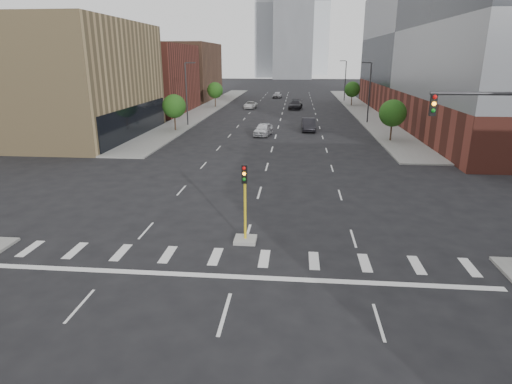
# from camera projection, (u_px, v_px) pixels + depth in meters

# --- Properties ---
(ground) EXTENTS (400.00, 400.00, 0.00)m
(ground) POSITION_uv_depth(u_px,v_px,m) (215.00, 346.00, 15.07)
(ground) COLOR black
(ground) RESTS_ON ground
(sidewalk_left_far) EXTENTS (5.00, 92.00, 0.15)m
(sidewalk_left_far) POSITION_uv_depth(u_px,v_px,m) (210.00, 107.00, 86.66)
(sidewalk_left_far) COLOR gray
(sidewalk_left_far) RESTS_ON ground
(sidewalk_right_far) EXTENTS (5.00, 92.00, 0.15)m
(sidewalk_right_far) POSITION_uv_depth(u_px,v_px,m) (360.00, 109.00, 83.96)
(sidewalk_right_far) COLOR gray
(sidewalk_right_far) RESTS_ON ground
(building_left_mid) EXTENTS (20.00, 24.00, 14.00)m
(building_left_mid) POSITION_uv_depth(u_px,v_px,m) (56.00, 80.00, 53.42)
(building_left_mid) COLOR tan
(building_left_mid) RESTS_ON ground
(building_left_far_a) EXTENTS (20.00, 22.00, 12.00)m
(building_left_far_a) POSITION_uv_depth(u_px,v_px,m) (133.00, 79.00, 78.40)
(building_left_far_a) COLOR brown
(building_left_far_a) RESTS_ON ground
(building_left_far_b) EXTENTS (20.00, 24.00, 13.00)m
(building_left_far_b) POSITION_uv_depth(u_px,v_px,m) (172.00, 71.00, 102.94)
(building_left_far_b) COLOR brown
(building_left_far_b) RESTS_ON ground
(building_right_main) EXTENTS (24.00, 70.00, 22.00)m
(building_right_main) POSITION_uv_depth(u_px,v_px,m) (473.00, 49.00, 66.08)
(building_right_main) COLOR brown
(building_right_main) RESTS_ON ground
(tower_left) EXTENTS (22.00, 22.00, 70.00)m
(tower_left) POSITION_uv_depth(u_px,v_px,m) (279.00, 5.00, 214.16)
(tower_left) COLOR #B2B7BC
(tower_left) RESTS_ON ground
(tower_right) EXTENTS (20.00, 20.00, 80.00)m
(tower_right) POSITION_uv_depth(u_px,v_px,m) (313.00, 3.00, 249.02)
(tower_right) COLOR #B2B7BC
(tower_right) RESTS_ON ground
(tower_mid) EXTENTS (18.00, 18.00, 44.00)m
(tower_mid) POSITION_uv_depth(u_px,v_px,m) (293.00, 30.00, 198.36)
(tower_mid) COLOR slate
(tower_mid) RESTS_ON ground
(median_traffic_signal) EXTENTS (1.20, 1.20, 4.40)m
(median_traffic_signal) POSITION_uv_depth(u_px,v_px,m) (245.00, 225.00, 23.29)
(median_traffic_signal) COLOR #999993
(median_traffic_signal) RESTS_ON ground
(streetlight_right_a) EXTENTS (1.60, 0.22, 9.07)m
(streetlight_right_a) POSITION_uv_depth(u_px,v_px,m) (369.00, 90.00, 64.58)
(streetlight_right_a) COLOR #2D2D30
(streetlight_right_a) RESTS_ON ground
(streetlight_right_b) EXTENTS (1.60, 0.22, 9.07)m
(streetlight_right_b) POSITION_uv_depth(u_px,v_px,m) (345.00, 79.00, 97.82)
(streetlight_right_b) COLOR #2D2D30
(streetlight_right_b) RESTS_ON ground
(streetlight_left) EXTENTS (1.60, 0.22, 9.07)m
(streetlight_left) POSITION_uv_depth(u_px,v_px,m) (187.00, 91.00, 62.24)
(streetlight_left) COLOR #2D2D30
(streetlight_left) RESTS_ON ground
(tree_left_near) EXTENTS (3.20, 3.20, 4.85)m
(tree_left_near) POSITION_uv_depth(u_px,v_px,m) (174.00, 106.00, 58.03)
(tree_left_near) COLOR #382619
(tree_left_near) RESTS_ON ground
(tree_left_far) EXTENTS (3.20, 3.20, 4.85)m
(tree_left_far) POSITION_uv_depth(u_px,v_px,m) (215.00, 90.00, 86.52)
(tree_left_far) COLOR #382619
(tree_left_far) RESTS_ON ground
(tree_right_near) EXTENTS (3.20, 3.20, 4.85)m
(tree_right_near) POSITION_uv_depth(u_px,v_px,m) (393.00, 113.00, 50.77)
(tree_right_near) COLOR #382619
(tree_right_near) RESTS_ON ground
(tree_right_far) EXTENTS (3.20, 3.20, 4.85)m
(tree_right_far) POSITION_uv_depth(u_px,v_px,m) (352.00, 89.00, 88.75)
(tree_right_far) COLOR #382619
(tree_right_far) RESTS_ON ground
(car_near_left) EXTENTS (2.62, 4.95, 1.60)m
(car_near_left) POSITION_uv_depth(u_px,v_px,m) (263.00, 129.00, 55.51)
(car_near_left) COLOR silver
(car_near_left) RESTS_ON ground
(car_mid_right) EXTENTS (1.91, 5.23, 1.71)m
(car_mid_right) POSITION_uv_depth(u_px,v_px,m) (308.00, 125.00, 58.99)
(car_mid_right) COLOR black
(car_mid_right) RESTS_ON ground
(car_far_left) EXTENTS (2.37, 4.96, 1.37)m
(car_far_left) POSITION_uv_depth(u_px,v_px,m) (250.00, 105.00, 85.06)
(car_far_left) COLOR silver
(car_far_left) RESTS_ON ground
(car_deep_right) EXTENTS (2.93, 5.96, 1.67)m
(car_deep_right) POSITION_uv_depth(u_px,v_px,m) (296.00, 105.00, 84.17)
(car_deep_right) COLOR black
(car_deep_right) RESTS_ON ground
(car_distant) EXTENTS (2.35, 4.83, 1.59)m
(car_distant) POSITION_uv_depth(u_px,v_px,m) (277.00, 95.00, 107.00)
(car_distant) COLOR #A8A8AD
(car_distant) RESTS_ON ground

